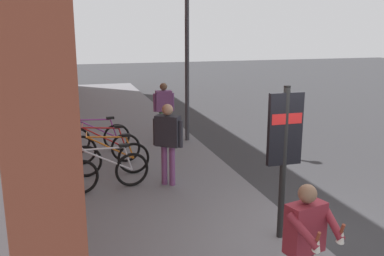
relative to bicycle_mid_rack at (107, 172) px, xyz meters
name	(u,v)px	position (x,y,z in m)	size (l,w,h in m)	color
ground	(233,144)	(3.01, -3.92, -0.51)	(60.00, 60.00, 0.00)	#2D2D30
sidewalk_pavement	(130,132)	(5.01, -1.17, -0.45)	(24.00, 3.50, 0.12)	slate
bicycle_mid_rack	(107,172)	(0.00, 0.00, 0.00)	(0.49, 1.76, 0.97)	black
bicycle_by_door	(110,158)	(0.90, -0.15, 0.00)	(0.48, 1.77, 0.97)	black
bicycle_far_end	(104,148)	(1.82, -0.09, 0.00)	(0.48, 1.77, 0.97)	black
bicycle_under_window	(97,138)	(2.82, 0.00, 0.00)	(0.48, 1.77, 0.97)	black
transit_info_sign	(285,139)	(-2.77, -2.42, 1.21)	(0.10, 0.55, 2.40)	black
pedestrian_crossing_street	(164,104)	(3.86, -2.04, 0.61)	(0.26, 0.62, 1.64)	#4C724C
pedestrian_near_bus	(168,136)	(-0.04, -1.25, 0.66)	(0.49, 0.55, 1.72)	#723F72
tourist_with_hotdogs	(306,236)	(-4.50, -1.78, 0.58)	(0.62, 0.62, 1.57)	#26262D
street_lamp	(187,30)	(3.37, -2.62, 2.78)	(0.28, 0.28, 5.37)	#333338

